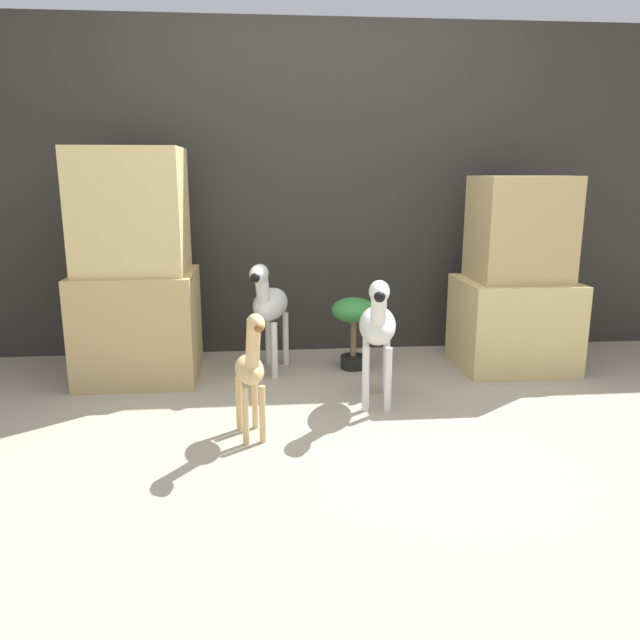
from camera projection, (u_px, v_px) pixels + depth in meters
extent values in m
plane|color=#9E937F|center=(356.00, 442.00, 2.93)|extent=(14.00, 14.00, 0.00)
cube|color=#2D2B28|center=(323.00, 192.00, 4.25)|extent=(6.40, 0.08, 2.20)
cube|color=tan|center=(139.00, 326.00, 3.78)|extent=(0.70, 0.60, 0.65)
cube|color=#D1B775|center=(131.00, 211.00, 3.62)|extent=(0.62, 0.53, 0.72)
cube|color=#D1B775|center=(513.00, 324.00, 4.00)|extent=(0.70, 0.60, 0.57)
cube|color=tan|center=(520.00, 229.00, 3.86)|extent=(0.56, 0.48, 0.64)
cylinder|color=silver|center=(388.00, 380.00, 3.26)|extent=(0.04, 0.04, 0.35)
cylinder|color=silver|center=(366.00, 379.00, 3.27)|extent=(0.04, 0.04, 0.35)
cylinder|color=silver|center=(386.00, 363.00, 3.54)|extent=(0.04, 0.04, 0.35)
cylinder|color=silver|center=(366.00, 363.00, 3.55)|extent=(0.04, 0.04, 0.35)
ellipsoid|color=silver|center=(377.00, 325.00, 3.35)|extent=(0.26, 0.44, 0.20)
cylinder|color=silver|center=(379.00, 307.00, 3.15)|extent=(0.10, 0.15, 0.22)
ellipsoid|color=silver|center=(379.00, 292.00, 3.06)|extent=(0.13, 0.20, 0.11)
sphere|color=black|center=(380.00, 297.00, 2.99)|extent=(0.06, 0.06, 0.06)
cube|color=black|center=(379.00, 305.00, 3.14)|extent=(0.03, 0.09, 0.18)
cylinder|color=silver|center=(274.00, 351.00, 3.79)|extent=(0.04, 0.04, 0.35)
cylinder|color=silver|center=(256.00, 350.00, 3.81)|extent=(0.04, 0.04, 0.35)
cylinder|color=silver|center=(286.00, 339.00, 4.07)|extent=(0.04, 0.04, 0.35)
cylinder|color=silver|center=(268.00, 338.00, 4.09)|extent=(0.04, 0.04, 0.35)
ellipsoid|color=silver|center=(271.00, 304.00, 3.88)|extent=(0.30, 0.45, 0.20)
cylinder|color=silver|center=(262.00, 288.00, 3.68)|extent=(0.12, 0.16, 0.22)
ellipsoid|color=silver|center=(259.00, 274.00, 3.60)|extent=(0.15, 0.21, 0.11)
sphere|color=black|center=(255.00, 278.00, 3.53)|extent=(0.06, 0.06, 0.06)
cube|color=black|center=(262.00, 286.00, 3.68)|extent=(0.04, 0.09, 0.18)
cylinder|color=tan|center=(262.00, 414.00, 2.89)|extent=(0.03, 0.03, 0.28)
cylinder|color=tan|center=(246.00, 416.00, 2.87)|extent=(0.03, 0.03, 0.28)
cylinder|color=tan|center=(255.00, 401.00, 3.05)|extent=(0.03, 0.03, 0.28)
cylinder|color=tan|center=(239.00, 403.00, 3.03)|extent=(0.03, 0.03, 0.28)
ellipsoid|color=tan|center=(249.00, 370.00, 2.91)|extent=(0.18, 0.27, 0.13)
cylinder|color=tan|center=(253.00, 344.00, 2.78)|extent=(0.09, 0.15, 0.26)
ellipsoid|color=tan|center=(256.00, 323.00, 2.68)|extent=(0.10, 0.15, 0.08)
sphere|color=brown|center=(259.00, 328.00, 2.63)|extent=(0.04, 0.04, 0.04)
cylinder|color=black|center=(353.00, 362.00, 4.01)|extent=(0.16, 0.16, 0.08)
cylinder|color=brown|center=(353.00, 339.00, 3.98)|extent=(0.04, 0.04, 0.22)
ellipsoid|color=#337F38|center=(354.00, 310.00, 3.93)|extent=(0.28, 0.28, 0.15)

